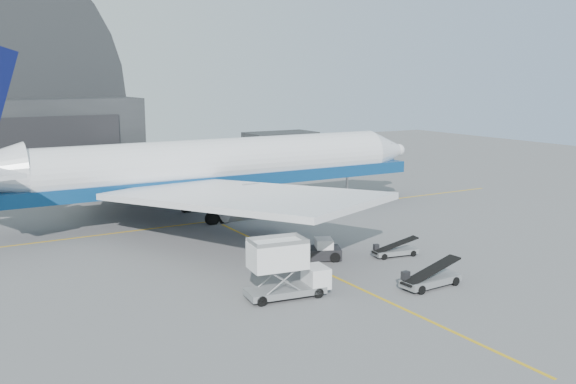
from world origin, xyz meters
TOP-DOWN VIEW (x-y plane):
  - ground at (0.00, 0.00)m, footprint 200.00×200.00m
  - taxi_lines at (0.00, 12.67)m, footprint 80.00×42.12m
  - distant_bldg_a at (38.00, 72.00)m, footprint 14.00×8.00m
  - distant_bldg_b at (55.00, 68.00)m, footprint 8.00×6.00m
  - airliner at (-0.22, 22.21)m, footprint 55.91×54.22m
  - catering_truck at (-5.65, -4.49)m, footprint 6.04×2.90m
  - pushback_tug at (1.57, 2.29)m, footprint 4.45×3.60m
  - belt_loader_a at (4.59, -7.91)m, footprint 5.17×2.04m
  - belt_loader_b at (7.65, -0.27)m, footprint 4.18×1.96m
  - traffic_cone at (-0.67, 3.21)m, footprint 0.33×0.33m

SIDE VIEW (x-z plane):
  - ground at x=0.00m, z-range 0.00..0.00m
  - distant_bldg_a at x=38.00m, z-range -2.00..2.00m
  - distant_bldg_b at x=55.00m, z-range -1.40..1.40m
  - taxi_lines at x=0.00m, z-range 0.00..0.02m
  - traffic_cone at x=-0.67m, z-range -0.01..0.46m
  - belt_loader_b at x=7.65m, z-range -0.30..1.26m
  - belt_loader_a at x=4.59m, z-range -0.37..1.58m
  - pushback_tug at x=1.57m, z-range -0.22..1.58m
  - catering_truck at x=-5.65m, z-range 0.02..4.02m
  - airliner at x=-0.22m, z-range -4.32..15.30m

